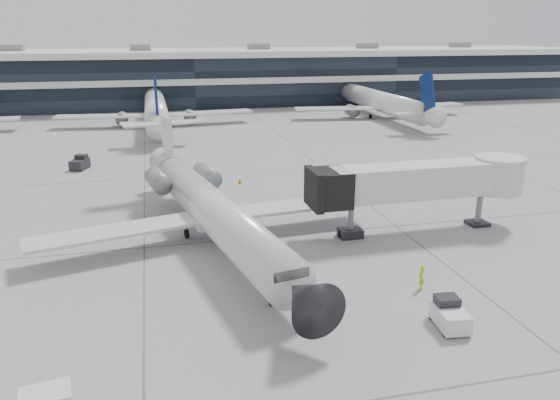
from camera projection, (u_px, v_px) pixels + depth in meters
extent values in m
plane|color=gray|center=(277.00, 236.00, 42.23)|extent=(220.00, 220.00, 0.00)
cube|color=black|center=(191.00, 80.00, 116.87)|extent=(170.00, 22.00, 10.00)
cylinder|color=silver|center=(215.00, 213.00, 39.91)|extent=(7.89, 26.23, 2.94)
cone|color=black|center=(305.00, 298.00, 27.22)|extent=(3.47, 3.56, 2.94)
cone|color=silver|center=(167.00, 165.00, 52.69)|extent=(3.41, 3.96, 2.79)
cube|color=silver|center=(114.00, 232.00, 38.30)|extent=(12.31, 5.84, 0.24)
cube|color=silver|center=(295.00, 206.00, 43.87)|extent=(12.24, 4.28, 0.24)
cylinder|color=slate|center=(158.00, 181.00, 46.69)|extent=(2.31, 3.95, 1.63)
cylinder|color=slate|center=(207.00, 175.00, 48.41)|extent=(2.31, 3.95, 1.63)
cube|color=silver|center=(168.00, 142.00, 51.44)|extent=(0.84, 2.84, 4.90)
cube|color=silver|center=(165.00, 123.00, 51.30)|extent=(8.03, 3.21, 0.17)
cylinder|color=black|center=(271.00, 301.00, 31.57)|extent=(0.31, 0.64, 0.61)
cylinder|color=black|center=(187.00, 234.00, 41.81)|extent=(0.39, 0.73, 0.70)
cylinder|color=black|center=(227.00, 228.00, 43.09)|extent=(0.39, 0.73, 0.70)
cube|color=silver|center=(417.00, 180.00, 42.13)|extent=(13.60, 2.97, 2.52)
cube|color=black|center=(331.00, 188.00, 40.50)|extent=(2.57, 3.14, 2.71)
cylinder|color=slate|center=(351.00, 220.00, 41.70)|extent=(0.43, 0.43, 2.71)
cube|color=black|center=(350.00, 233.00, 42.00)|extent=(1.77, 1.39, 0.68)
cylinder|color=slate|center=(479.00, 208.00, 44.32)|extent=(0.48, 0.48, 2.90)
cylinder|color=silver|center=(499.00, 175.00, 43.85)|extent=(3.87, 3.87, 2.90)
imported|color=#B5E518|center=(421.00, 277.00, 33.41)|extent=(0.68, 0.67, 1.58)
cube|color=silver|center=(450.00, 317.00, 29.18)|extent=(1.68, 2.57, 0.99)
cube|color=black|center=(447.00, 301.00, 29.50)|extent=(1.31, 1.12, 0.55)
cylinder|color=black|center=(432.00, 316.00, 30.05)|extent=(0.25, 0.50, 0.49)
cylinder|color=black|center=(453.00, 314.00, 30.19)|extent=(0.25, 0.50, 0.49)
cylinder|color=black|center=(445.00, 333.00, 28.38)|extent=(0.25, 0.50, 0.49)
cylinder|color=black|center=(468.00, 331.00, 28.52)|extent=(0.25, 0.50, 0.49)
cone|color=orange|center=(240.00, 181.00, 56.57)|extent=(0.40, 0.40, 0.63)
cube|color=orange|center=(240.00, 183.00, 56.66)|extent=(0.50, 0.50, 0.03)
cube|color=black|center=(80.00, 164.00, 62.34)|extent=(2.23, 2.85, 1.02)
cube|color=black|center=(81.00, 157.00, 62.68)|extent=(1.52, 1.38, 0.57)
cylinder|color=black|center=(79.00, 165.00, 63.38)|extent=(0.36, 0.54, 0.50)
cylinder|color=black|center=(89.00, 165.00, 63.25)|extent=(0.36, 0.54, 0.50)
cylinder|color=black|center=(71.00, 169.00, 61.66)|extent=(0.36, 0.54, 0.50)
cylinder|color=black|center=(82.00, 169.00, 61.53)|extent=(0.36, 0.54, 0.50)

